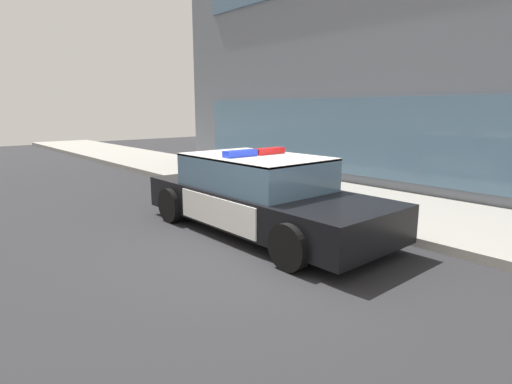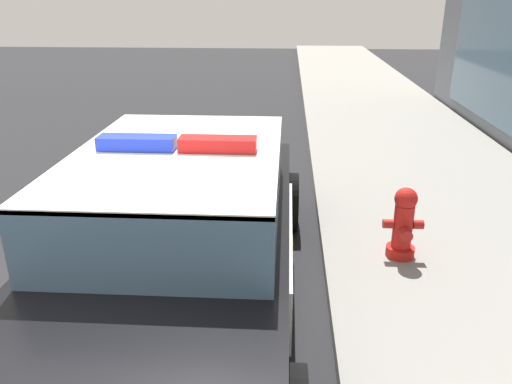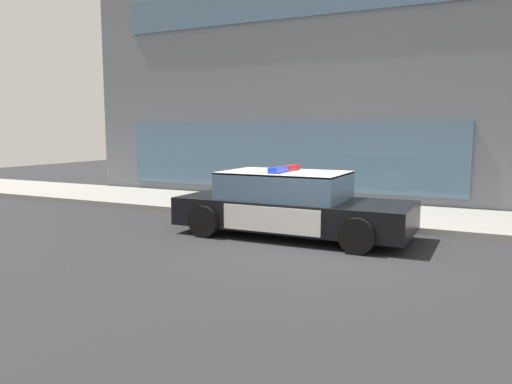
# 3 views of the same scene
# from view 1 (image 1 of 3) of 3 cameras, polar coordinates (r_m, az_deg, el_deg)

# --- Properties ---
(ground) EXTENTS (48.00, 48.00, 0.00)m
(ground) POSITION_cam_1_polar(r_m,az_deg,el_deg) (6.36, 1.77, -8.82)
(ground) COLOR #262628
(sidewalk) EXTENTS (48.00, 3.32, 0.15)m
(sidewalk) POSITION_cam_1_polar(r_m,az_deg,el_deg) (9.19, 19.26, -2.58)
(sidewalk) COLOR gray
(sidewalk) RESTS_ON ground
(storefront_building) EXTENTS (18.80, 9.30, 8.58)m
(storefront_building) POSITION_cam_1_polar(r_m,az_deg,el_deg) (15.28, 29.08, 17.95)
(storefront_building) COLOR slate
(storefront_building) RESTS_ON ground
(police_cruiser) EXTENTS (4.98, 2.12, 1.49)m
(police_cruiser) POSITION_cam_1_polar(r_m,az_deg,el_deg) (7.45, 0.56, -0.34)
(police_cruiser) COLOR black
(police_cruiser) RESTS_ON ground
(fire_hydrant) EXTENTS (0.34, 0.39, 0.73)m
(fire_hydrant) POSITION_cam_1_polar(r_m,az_deg,el_deg) (9.40, 7.23, 0.95)
(fire_hydrant) COLOR red
(fire_hydrant) RESTS_ON sidewalk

